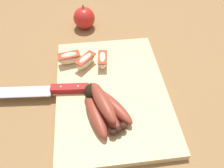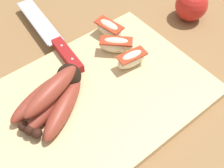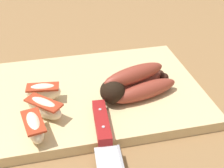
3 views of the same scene
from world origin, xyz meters
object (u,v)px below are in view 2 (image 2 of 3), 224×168
(banana_bunch, at_px, (54,96))
(chefs_knife, at_px, (57,42))
(apple_wedge_middle, at_px, (116,45))
(apple_wedge_far, at_px, (132,59))
(apple_wedge_near, at_px, (109,29))
(whole_apple, at_px, (191,5))

(banana_bunch, xyz_separation_m, chefs_knife, (-0.08, -0.13, -0.02))
(chefs_knife, relative_size, apple_wedge_middle, 4.08)
(chefs_knife, relative_size, apple_wedge_far, 4.26)
(apple_wedge_near, height_order, whole_apple, whole_apple)
(banana_bunch, height_order, apple_wedge_near, banana_bunch)
(apple_wedge_middle, relative_size, whole_apple, 0.79)
(banana_bunch, height_order, whole_apple, whole_apple)
(apple_wedge_near, bearing_deg, whole_apple, 165.93)
(banana_bunch, distance_m, apple_wedge_near, 0.20)
(apple_wedge_near, bearing_deg, banana_bunch, 23.37)
(apple_wedge_middle, xyz_separation_m, whole_apple, (-0.22, 0.01, -0.00))
(apple_wedge_middle, bearing_deg, chefs_knife, -47.60)
(apple_wedge_near, bearing_deg, chefs_knife, -24.88)
(apple_wedge_near, relative_size, apple_wedge_far, 1.09)
(banana_bunch, xyz_separation_m, apple_wedge_far, (-0.17, 0.02, -0.00))
(chefs_knife, distance_m, whole_apple, 0.33)
(banana_bunch, distance_m, apple_wedge_far, 0.17)
(apple_wedge_near, bearing_deg, apple_wedge_middle, 68.94)
(banana_bunch, relative_size, apple_wedge_far, 2.34)
(chefs_knife, height_order, apple_wedge_middle, apple_wedge_middle)
(banana_bunch, relative_size, whole_apple, 1.76)
(chefs_knife, relative_size, apple_wedge_near, 3.93)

